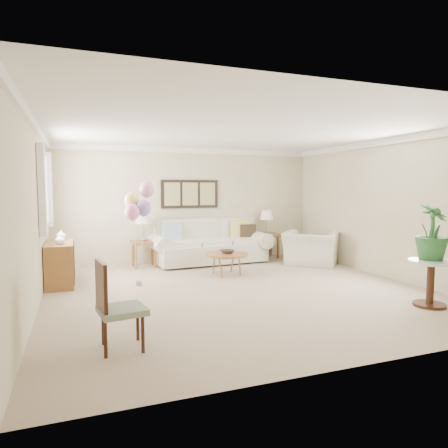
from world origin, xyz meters
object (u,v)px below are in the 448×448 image
Objects in this scene: coffee_table at (227,255)px; balloon_cluster at (139,203)px; sofa at (210,246)px; armchair at (311,248)px; accent_chair at (115,304)px.

balloon_cluster reaches higher than coffee_table.
sofa is at bearing 41.80° from balloon_cluster.
sofa reaches higher than armchair.
armchair is (2.01, -1.00, -0.03)m from sofa.
balloon_cluster is at bearing -138.20° from sofa.
accent_chair is 2.95m from balloon_cluster.
balloon_cluster is (-1.71, -0.29, 1.04)m from coffee_table.
balloon_cluster is (0.65, 2.72, 0.94)m from accent_chair.
armchair is 4.02m from balloon_cluster.
armchair reaches higher than coffee_table.
armchair is at bearing -26.32° from sofa.
sofa reaches higher than accent_chair.
balloon_cluster reaches higher than accent_chair.
coffee_table is 2.02m from balloon_cluster.
coffee_table is at bearing -94.09° from sofa.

